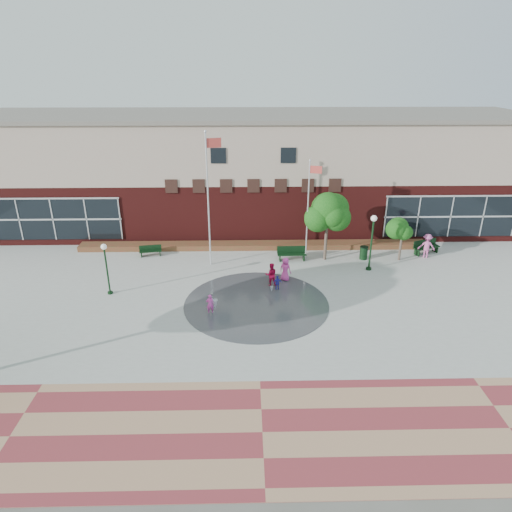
{
  "coord_description": "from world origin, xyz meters",
  "views": [
    {
      "loc": [
        -0.54,
        -20.26,
        12.97
      ],
      "look_at": [
        0.0,
        4.0,
        2.6
      ],
      "focal_mm": 32.0,
      "sensor_mm": 36.0,
      "label": 1
    }
  ],
  "objects_px": {
    "flagpole_left": "(209,194)",
    "flagpole_right": "(309,206)",
    "bench_left": "(151,253)",
    "child_splash": "(210,304)",
    "trash_can": "(364,253)"
  },
  "relations": [
    {
      "from": "flagpole_left",
      "to": "child_splash",
      "type": "bearing_deg",
      "value": -100.51
    },
    {
      "from": "bench_left",
      "to": "trash_can",
      "type": "relative_size",
      "value": 1.7
    },
    {
      "from": "trash_can",
      "to": "bench_left",
      "type": "bearing_deg",
      "value": 176.67
    },
    {
      "from": "flagpole_left",
      "to": "trash_can",
      "type": "xyz_separation_m",
      "value": [
        10.74,
        0.68,
        -4.57
      ]
    },
    {
      "from": "trash_can",
      "to": "child_splash",
      "type": "distance_m",
      "value": 12.7
    },
    {
      "from": "child_splash",
      "to": "flagpole_left",
      "type": "bearing_deg",
      "value": -92.93
    },
    {
      "from": "flagpole_right",
      "to": "child_splash",
      "type": "height_order",
      "value": "flagpole_right"
    },
    {
      "from": "flagpole_left",
      "to": "flagpole_right",
      "type": "height_order",
      "value": "flagpole_left"
    },
    {
      "from": "bench_left",
      "to": "child_splash",
      "type": "height_order",
      "value": "child_splash"
    },
    {
      "from": "bench_left",
      "to": "flagpole_right",
      "type": "bearing_deg",
      "value": -14.74
    },
    {
      "from": "flagpole_left",
      "to": "child_splash",
      "type": "relative_size",
      "value": 7.76
    },
    {
      "from": "trash_can",
      "to": "flagpole_right",
      "type": "bearing_deg",
      "value": -177.97
    },
    {
      "from": "flagpole_right",
      "to": "child_splash",
      "type": "xyz_separation_m",
      "value": [
        -6.26,
        -7.21,
        -3.41
      ]
    },
    {
      "from": "trash_can",
      "to": "child_splash",
      "type": "relative_size",
      "value": 0.82
    },
    {
      "from": "trash_can",
      "to": "child_splash",
      "type": "xyz_separation_m",
      "value": [
        -10.35,
        -7.35,
        0.1
      ]
    }
  ]
}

